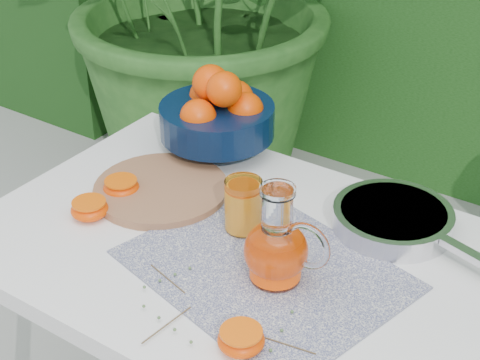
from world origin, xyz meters
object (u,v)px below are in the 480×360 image
Objects in this scene: saute_pan at (394,219)px; white_table at (234,275)px; cutting_board at (161,189)px; juice_pitcher at (277,248)px; fruit_bowl at (218,113)px.

white_table is at bearing -138.11° from saute_pan.
white_table is 3.47× the size of cutting_board.
juice_pitcher is 0.44× the size of saute_pan.
fruit_bowl is (-0.24, 0.28, 0.18)m from white_table.
white_table is 0.34m from saute_pan.
cutting_board is 0.38m from juice_pitcher.
fruit_bowl reaches higher than cutting_board.
saute_pan reaches higher than cutting_board.
saute_pan is (0.47, 0.15, 0.01)m from cutting_board.
cutting_board reaches higher than white_table.
juice_pitcher reaches higher than white_table.
cutting_board is at bearing 165.86° from white_table.
juice_pitcher is at bearing -112.40° from saute_pan.
juice_pitcher is at bearing -17.18° from cutting_board.
fruit_bowl is at bearing 92.38° from cutting_board.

